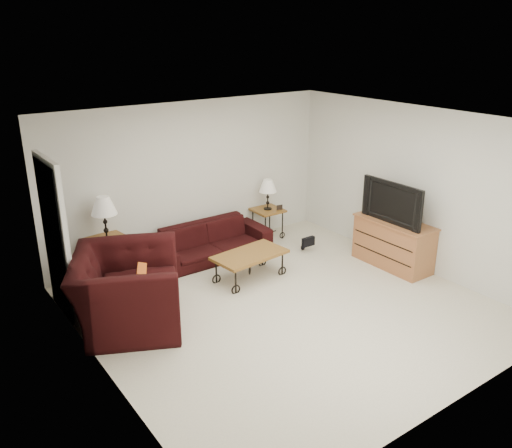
{
  "coord_description": "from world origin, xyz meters",
  "views": [
    {
      "loc": [
        -4.02,
        -4.92,
        3.56
      ],
      "look_at": [
        0.0,
        0.7,
        1.0
      ],
      "focal_mm": 37.23,
      "sensor_mm": 36.0,
      "label": 1
    }
  ],
  "objects_px": {
    "side_table_left": "(109,260)",
    "coffee_table": "(250,266)",
    "side_table_right": "(268,224)",
    "tv_stand": "(393,243)",
    "lamp_left": "(105,218)",
    "sofa": "(211,242)",
    "backpack": "(303,237)",
    "armchair": "(127,290)",
    "lamp_right": "(268,195)",
    "television": "(396,201)"
  },
  "relations": [
    {
      "from": "lamp_left",
      "to": "backpack",
      "type": "relative_size",
      "value": 1.37
    },
    {
      "from": "coffee_table",
      "to": "lamp_left",
      "type": "bearing_deg",
      "value": 145.64
    },
    {
      "from": "television",
      "to": "backpack",
      "type": "height_order",
      "value": "television"
    },
    {
      "from": "side_table_left",
      "to": "armchair",
      "type": "relative_size",
      "value": 0.45
    },
    {
      "from": "side_table_right",
      "to": "lamp_left",
      "type": "distance_m",
      "value": 3.02
    },
    {
      "from": "sofa",
      "to": "television",
      "type": "bearing_deg",
      "value": -41.46
    },
    {
      "from": "coffee_table",
      "to": "television",
      "type": "relative_size",
      "value": 0.98
    },
    {
      "from": "coffee_table",
      "to": "backpack",
      "type": "xyz_separation_m",
      "value": [
        1.36,
        0.37,
        0.03
      ]
    },
    {
      "from": "coffee_table",
      "to": "tv_stand",
      "type": "height_order",
      "value": "tv_stand"
    },
    {
      "from": "sofa",
      "to": "side_table_left",
      "type": "distance_m",
      "value": 1.66
    },
    {
      "from": "lamp_right",
      "to": "television",
      "type": "xyz_separation_m",
      "value": [
        0.88,
        -2.1,
        0.26
      ]
    },
    {
      "from": "coffee_table",
      "to": "television",
      "type": "bearing_deg",
      "value": -23.74
    },
    {
      "from": "side_table_right",
      "to": "television",
      "type": "xyz_separation_m",
      "value": [
        0.88,
        -2.1,
        0.8
      ]
    },
    {
      "from": "side_table_right",
      "to": "tv_stand",
      "type": "height_order",
      "value": "tv_stand"
    },
    {
      "from": "backpack",
      "to": "television",
      "type": "bearing_deg",
      "value": -46.02
    },
    {
      "from": "lamp_right",
      "to": "tv_stand",
      "type": "relative_size",
      "value": 0.43
    },
    {
      "from": "coffee_table",
      "to": "armchair",
      "type": "relative_size",
      "value": 0.75
    },
    {
      "from": "lamp_left",
      "to": "backpack",
      "type": "distance_m",
      "value": 3.28
    },
    {
      "from": "sofa",
      "to": "tv_stand",
      "type": "height_order",
      "value": "tv_stand"
    },
    {
      "from": "side_table_left",
      "to": "lamp_left",
      "type": "distance_m",
      "value": 0.65
    },
    {
      "from": "television",
      "to": "side_table_left",
      "type": "bearing_deg",
      "value": -118.81
    },
    {
      "from": "television",
      "to": "sofa",
      "type": "bearing_deg",
      "value": -131.46
    },
    {
      "from": "lamp_right",
      "to": "armchair",
      "type": "xyz_separation_m",
      "value": [
        -3.2,
        -1.34,
        -0.34
      ]
    },
    {
      "from": "side_table_left",
      "to": "tv_stand",
      "type": "relative_size",
      "value": 0.52
    },
    {
      "from": "lamp_left",
      "to": "television",
      "type": "xyz_separation_m",
      "value": [
        3.82,
        -2.1,
        0.09
      ]
    },
    {
      "from": "side_table_left",
      "to": "coffee_table",
      "type": "xyz_separation_m",
      "value": [
        1.72,
        -1.18,
        -0.12
      ]
    },
    {
      "from": "lamp_right",
      "to": "backpack",
      "type": "relative_size",
      "value": 1.13
    },
    {
      "from": "side_table_right",
      "to": "side_table_left",
      "type": "bearing_deg",
      "value": -180.0
    },
    {
      "from": "armchair",
      "to": "tv_stand",
      "type": "height_order",
      "value": "armchair"
    },
    {
      "from": "sofa",
      "to": "side_table_right",
      "type": "distance_m",
      "value": 1.3
    },
    {
      "from": "sofa",
      "to": "side_table_left",
      "type": "bearing_deg",
      "value": 173.76
    },
    {
      "from": "coffee_table",
      "to": "armchair",
      "type": "height_order",
      "value": "armchair"
    },
    {
      "from": "television",
      "to": "armchair",
      "type": "bearing_deg",
      "value": -100.55
    },
    {
      "from": "lamp_right",
      "to": "coffee_table",
      "type": "distance_m",
      "value": 1.8
    },
    {
      "from": "sofa",
      "to": "backpack",
      "type": "relative_size",
      "value": 4.13
    },
    {
      "from": "lamp_left",
      "to": "backpack",
      "type": "height_order",
      "value": "lamp_left"
    },
    {
      "from": "side_table_left",
      "to": "tv_stand",
      "type": "bearing_deg",
      "value": -28.68
    },
    {
      "from": "side_table_left",
      "to": "television",
      "type": "relative_size",
      "value": 0.58
    },
    {
      "from": "lamp_left",
      "to": "coffee_table",
      "type": "bearing_deg",
      "value": -34.36
    },
    {
      "from": "side_table_right",
      "to": "tv_stand",
      "type": "xyz_separation_m",
      "value": [
        0.9,
        -2.1,
        0.1
      ]
    },
    {
      "from": "lamp_right",
      "to": "backpack",
      "type": "bearing_deg",
      "value": -79.41
    },
    {
      "from": "lamp_right",
      "to": "armchair",
      "type": "height_order",
      "value": "lamp_right"
    },
    {
      "from": "coffee_table",
      "to": "backpack",
      "type": "height_order",
      "value": "backpack"
    },
    {
      "from": "lamp_left",
      "to": "sofa",
      "type": "bearing_deg",
      "value": -6.24
    },
    {
      "from": "sofa",
      "to": "backpack",
      "type": "xyz_separation_m",
      "value": [
        1.44,
        -0.63,
        -0.05
      ]
    },
    {
      "from": "side_table_left",
      "to": "coffee_table",
      "type": "distance_m",
      "value": 2.09
    },
    {
      "from": "side_table_right",
      "to": "coffee_table",
      "type": "xyz_separation_m",
      "value": [
        -1.21,
        -1.18,
        -0.07
      ]
    },
    {
      "from": "sofa",
      "to": "side_table_right",
      "type": "xyz_separation_m",
      "value": [
        1.29,
        0.18,
        -0.02
      ]
    },
    {
      "from": "sofa",
      "to": "tv_stand",
      "type": "bearing_deg",
      "value": -41.2
    },
    {
      "from": "side_table_left",
      "to": "side_table_right",
      "type": "relative_size",
      "value": 1.21
    }
  ]
}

